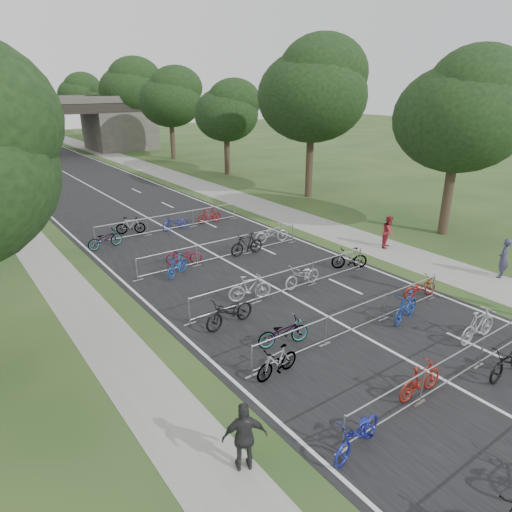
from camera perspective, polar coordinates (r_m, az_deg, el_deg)
The scene contains 39 objects.
road at distance 50.64m, azimuth -22.67°, elevation 9.55°, with size 11.00×140.00×0.01m, color black.
sidewalk_right at distance 53.02m, azimuth -14.19°, elevation 10.93°, with size 3.00×140.00×0.01m, color gray.
lane_markings at distance 50.65m, azimuth -22.67°, elevation 9.54°, with size 0.12×140.00×0.00m, color silver.
overpass_bridge at distance 64.82m, azimuth -26.51°, elevation 14.28°, with size 31.00×8.00×7.05m.
tree_right_0 at distance 28.55m, azimuth 24.40°, elevation 15.96°, with size 7.17×7.17×10.93m.
tree_right_1 at distance 36.14m, azimuth 7.27°, elevation 19.71°, with size 8.18×8.18×12.47m.
tree_right_2 at distance 45.75m, azimuth -3.58°, elevation 17.54°, with size 6.16×6.16×9.39m.
tree_right_3 at distance 56.20m, azimuth -10.57°, elevation 18.82°, with size 7.17×7.17×10.93m.
tree_right_4 at distance 67.19m, azimuth -15.38°, elevation 19.54°, with size 8.18×8.18×12.47m.
tree_right_5 at distance 78.52m, azimuth -18.59°, elevation 17.86°, with size 6.16×6.16×9.39m.
tree_right_6 at distance 89.97m, azimuth -21.19°, elevation 18.41°, with size 7.17×7.17×10.93m.
barrier_row_2 at distance 15.02m, azimuth 23.46°, elevation -12.77°, with size 9.70×0.08×1.10m.
barrier_row_3 at distance 16.86m, azimuth 12.46°, elevation -7.62°, with size 9.70×0.08×1.10m.
barrier_row_4 at distance 19.43m, azimuth 3.73°, elevation -3.22°, with size 9.70×0.08×1.10m.
barrier_row_5 at distance 23.21m, azimuth -4.12°, elevation 0.83°, with size 9.70×0.08×1.10m.
barrier_row_6 at distance 28.25m, azimuth -10.60°, elevation 4.16°, with size 9.70×0.08×1.10m.
bike_8 at distance 12.02m, azimuth 12.65°, elevation -20.95°, with size 0.67×1.93×1.02m, color navy.
bike_9 at distance 14.20m, azimuth 19.88°, elevation -14.37°, with size 0.50×1.77×1.06m, color maroon.
bike_10 at distance 16.12m, azimuth 29.09°, elevation -11.48°, with size 0.70×1.99×1.05m, color black.
bike_11 at distance 17.66m, azimuth 26.03°, elevation -7.84°, with size 0.56×1.98×1.19m, color #AAABB2.
bike_12 at distance 14.23m, azimuth 2.65°, elevation -13.10°, with size 0.46×1.63×0.98m, color #9FA1A6.
bike_13 at distance 15.76m, azimuth 3.43°, elevation -9.49°, with size 0.65×1.86×0.98m, color #9FA1A6.
bike_14 at distance 18.11m, azimuth 18.25°, elevation -6.07°, with size 0.54×1.90×1.14m, color navy.
bike_15 at distance 20.26m, azimuth 19.81°, elevation -3.75°, with size 0.59×1.70×0.89m, color maroon.
bike_16 at distance 16.87m, azimuth -3.30°, elevation -7.06°, with size 0.74×2.12×1.11m, color black.
bike_17 at distance 18.77m, azimuth -0.79°, elevation -4.03°, with size 0.52×1.85×1.11m, color #A1A3A9.
bike_18 at distance 20.12m, azimuth 5.84°, elevation -2.49°, with size 0.69×1.98×1.04m, color #A5A5AD.
bike_19 at distance 22.48m, azimuth 11.59°, elevation -0.27°, with size 0.50×1.76×1.06m, color #9FA1A6.
bike_20 at distance 21.51m, azimuth -9.81°, elevation -1.16°, with size 0.48×1.70×1.02m, color #1B4597.
bike_21 at distance 22.82m, azimuth -9.02°, elevation 0.06°, with size 0.62×1.78×0.93m, color maroon.
bike_22 at distance 23.80m, azimuth -1.16°, elevation 1.46°, with size 0.54×1.91×1.15m, color black.
bike_23 at distance 25.71m, azimuth 1.97°, elevation 2.80°, with size 0.69×1.97×1.04m, color #AFAEB6.
bike_24 at distance 26.11m, azimuth -18.36°, elevation 2.02°, with size 0.69×1.99×1.04m, color #9FA1A6.
bike_25 at distance 28.21m, azimuth -15.41°, elevation 3.68°, with size 0.48×1.72×1.03m, color #9FA1A6.
bike_26 at distance 28.41m, azimuth -10.04°, elevation 4.11°, with size 0.61×1.76×0.92m, color navy.
bike_27 at distance 29.61m, azimuth -5.86°, elevation 5.08°, with size 0.47×1.66×1.00m, color maroon.
pedestrian_a at distance 23.75m, azimuth 28.54°, elevation -0.26°, with size 0.68×0.45×1.87m, color #32314A.
pedestrian_b at distance 25.84m, azimuth 16.25°, elevation 2.91°, with size 0.86×0.67×1.77m, color maroon.
pedestrian_c at distance 11.13m, azimuth -1.42°, elevation -21.70°, with size 1.05×0.44×1.79m, color #2B2B2E.
Camera 1 is at (-11.41, 1.38, 8.39)m, focal length 32.00 mm.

